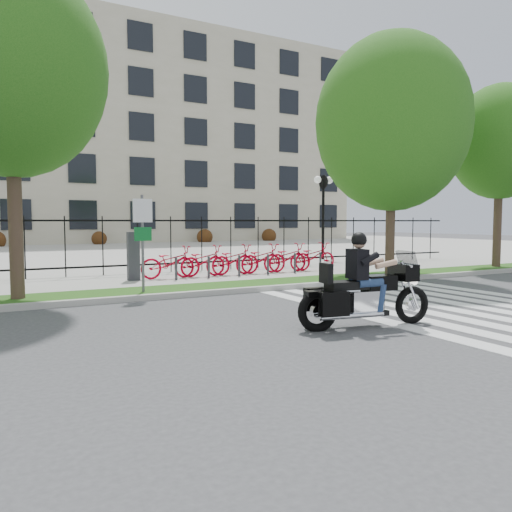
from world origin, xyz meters
TOP-DOWN VIEW (x-y plane):
  - ground at (0.00, 0.00)m, footprint 120.00×120.00m
  - curb at (0.00, 4.10)m, footprint 60.00×0.20m
  - grass_verge at (0.00, 4.95)m, footprint 60.00×1.50m
  - sidewalk at (0.00, 7.45)m, footprint 60.00×3.50m
  - plaza at (0.00, 25.00)m, footprint 80.00×34.00m
  - crosswalk_stripes at (4.83, 0.00)m, footprint 5.70×8.00m
  - iron_fence at (0.00, 9.20)m, footprint 30.00×0.06m
  - office_building at (0.00, 44.92)m, footprint 60.00×21.90m
  - lamp_post_right at (10.00, 12.00)m, footprint 1.06×0.70m
  - street_tree_1 at (-4.05, 4.95)m, footprint 4.37×4.37m
  - street_tree_2 at (7.71, 4.95)m, footprint 5.25×5.25m
  - street_tree_3 at (13.47, 4.95)m, footprint 3.96×3.96m
  - bike_share_station at (3.20, 7.20)m, footprint 7.86×0.88m
  - sign_pole_regulatory at (-1.13, 4.58)m, footprint 0.50×0.09m
  - motorcycle_rider at (1.50, -0.95)m, footprint 2.76×1.02m

SIDE VIEW (x-z plane):
  - ground at x=0.00m, z-range 0.00..0.00m
  - crosswalk_stripes at x=4.83m, z-range 0.00..0.01m
  - plaza at x=0.00m, z-range 0.00..0.10m
  - curb at x=0.00m, z-range 0.00..0.15m
  - grass_verge at x=0.00m, z-range 0.00..0.15m
  - sidewalk at x=0.00m, z-range 0.00..0.15m
  - bike_share_station at x=3.20m, z-range -0.08..1.42m
  - motorcycle_rider at x=1.50m, z-range -0.36..1.78m
  - iron_fence at x=0.00m, z-range 0.15..2.15m
  - sign_pole_regulatory at x=-1.13m, z-range 0.49..2.99m
  - lamp_post_right at x=10.00m, z-range 1.08..5.33m
  - street_tree_3 at x=13.47m, z-range 1.49..8.75m
  - street_tree_2 at x=7.71m, z-range 1.23..9.44m
  - street_tree_1 at x=-4.05m, z-range 1.55..9.41m
  - office_building at x=0.00m, z-range -0.11..20.04m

